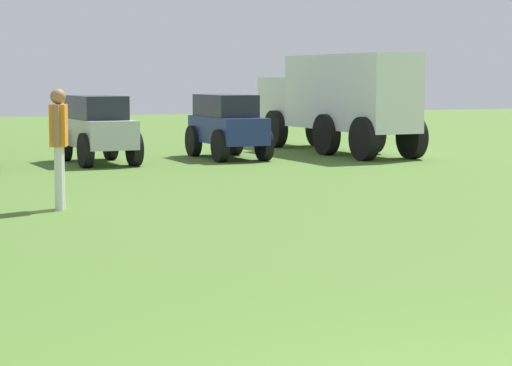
{
  "coord_description": "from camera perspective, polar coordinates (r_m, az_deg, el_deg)",
  "views": [
    {
      "loc": [
        -3.13,
        -3.5,
        1.71
      ],
      "look_at": [
        0.02,
        3.39,
        0.9
      ],
      "focal_mm": 70.0,
      "sensor_mm": 36.0,
      "label": 1
    }
  ],
  "objects": [
    {
      "name": "teammate_near_sideline",
      "position": [
        13.07,
        -11.2,
        2.59
      ],
      "size": [
        0.31,
        0.49,
        1.56
      ],
      "color": "silver",
      "rests_on": "ground_plane"
    },
    {
      "name": "box_truck",
      "position": [
        22.73,
        4.65,
        4.86
      ],
      "size": [
        1.44,
        5.91,
        2.2
      ],
      "color": "silver",
      "rests_on": "ground_plane"
    },
    {
      "name": "parked_car_slot_f",
      "position": [
        21.04,
        -1.67,
        3.39
      ],
      "size": [
        1.23,
        2.44,
        1.34
      ],
      "color": "navy",
      "rests_on": "ground_plane"
    },
    {
      "name": "parked_car_slot_e",
      "position": [
        20.05,
        -9.04,
        3.18
      ],
      "size": [
        1.16,
        2.41,
        1.34
      ],
      "color": "#B7BABF",
      "rests_on": "ground_plane"
    }
  ]
}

